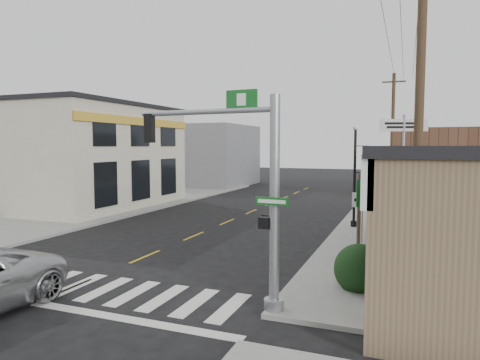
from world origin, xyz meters
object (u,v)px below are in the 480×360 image
at_px(lamp_post, 356,168).
at_px(utility_pole_far, 392,136).
at_px(traffic_signal_pole, 250,178).
at_px(fire_hydrant, 383,242).
at_px(utility_pole_near, 419,111).
at_px(guide_sign, 378,201).
at_px(bare_tree, 451,174).
at_px(dance_center_sign, 404,138).

relative_size(lamp_post, utility_pole_far, 0.55).
relative_size(traffic_signal_pole, fire_hydrant, 7.65).
bearing_deg(utility_pole_near, guide_sign, 108.73).
bearing_deg(lamp_post, utility_pole_near, -81.93).
distance_m(traffic_signal_pole, lamp_post, 12.18).
xyz_separation_m(traffic_signal_pole, fire_hydrant, (2.89, 7.19, -2.89)).
distance_m(lamp_post, bare_tree, 9.14).
relative_size(fire_hydrant, lamp_post, 0.14).
relative_size(guide_sign, bare_tree, 0.72).
bearing_deg(guide_sign, dance_center_sign, 61.41).
xyz_separation_m(guide_sign, lamp_post, (-1.35, 4.66, 1.05)).
bearing_deg(dance_center_sign, utility_pole_near, -104.06).
bearing_deg(dance_center_sign, lamp_post, -125.87).
xyz_separation_m(utility_pole_near, utility_pole_far, (-1.31, 20.05, -0.30)).
relative_size(guide_sign, dance_center_sign, 0.50).
bearing_deg(utility_pole_far, traffic_signal_pole, -98.57).
bearing_deg(fire_hydrant, traffic_signal_pole, -111.87).
xyz_separation_m(fire_hydrant, utility_pole_near, (1.07, -3.78, 4.71)).
height_order(traffic_signal_pole, bare_tree, traffic_signal_pole).
xyz_separation_m(traffic_signal_pole, utility_pole_far, (2.64, 23.46, 1.52)).
height_order(traffic_signal_pole, utility_pole_far, utility_pole_far).
height_order(lamp_post, bare_tree, lamp_post).
distance_m(guide_sign, dance_center_sign, 10.99).
relative_size(fire_hydrant, utility_pole_near, 0.07).
relative_size(guide_sign, fire_hydrant, 4.17).
distance_m(traffic_signal_pole, guide_sign, 8.01).
bearing_deg(fire_hydrant, utility_pole_near, -74.27).
height_order(guide_sign, lamp_post, lamp_post).
distance_m(traffic_signal_pole, bare_tree, 6.12).
xyz_separation_m(lamp_post, utility_pole_near, (2.65, -8.69, 2.12)).
distance_m(fire_hydrant, dance_center_sign, 11.67).
xyz_separation_m(lamp_post, bare_tree, (3.58, -8.40, 0.31)).
bearing_deg(guide_sign, utility_pole_far, 65.76).
bearing_deg(utility_pole_near, bare_tree, 18.36).
bearing_deg(dance_center_sign, fire_hydrant, -108.99).
relative_size(dance_center_sign, bare_tree, 1.43).
distance_m(dance_center_sign, utility_pole_near, 14.68).
bearing_deg(utility_pole_near, dance_center_sign, 92.81).
xyz_separation_m(traffic_signal_pole, bare_tree, (4.87, 3.70, 0.01)).
distance_m(fire_hydrant, utility_pole_near, 6.13).
height_order(traffic_signal_pole, lamp_post, traffic_signal_pole).
relative_size(traffic_signal_pole, lamp_post, 1.07).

